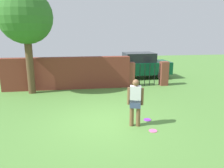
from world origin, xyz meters
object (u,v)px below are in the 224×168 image
(person, at_px, (135,101))
(frisbee_purple, at_px, (147,120))
(tree, at_px, (26,18))
(car, at_px, (139,65))
(frisbee_pink, at_px, (153,131))

(person, relative_size, frisbee_purple, 6.00)
(tree, distance_m, person, 6.99)
(car, bearing_deg, person, -108.12)
(frisbee_purple, xyz_separation_m, frisbee_pink, (-0.10, -0.89, 0.00))
(person, height_order, car, car)
(tree, distance_m, frisbee_purple, 7.50)
(tree, relative_size, person, 3.15)
(tree, xyz_separation_m, frisbee_purple, (4.86, -4.32, -3.75))
(tree, distance_m, frisbee_pink, 8.00)
(tree, height_order, person, tree)
(frisbee_pink, bearing_deg, frisbee_purple, 83.92)
(tree, xyz_separation_m, person, (4.28, -4.73, -2.86))
(tree, height_order, car, tree)
(person, bearing_deg, frisbee_pink, -29.09)
(car, relative_size, frisbee_purple, 15.77)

